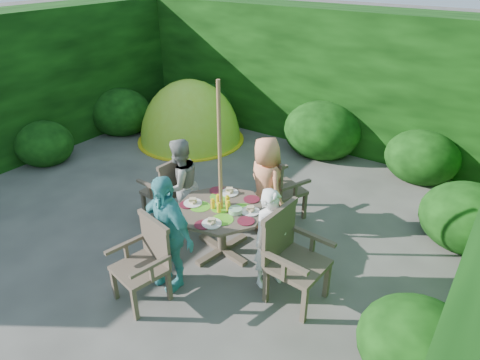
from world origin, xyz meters
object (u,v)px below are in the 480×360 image
Objects in this scene: patio_table at (222,215)px; garden_chair_front at (145,260)px; child_back at (266,184)px; child_left at (180,185)px; garden_chair_right at (291,256)px; parasol_pole at (220,174)px; garden_chair_back at (279,187)px; dome_tent at (191,140)px; child_front at (167,233)px; child_right at (271,239)px; garden_chair_left at (168,188)px.

patio_table is 1.10m from garden_chair_front.
patio_table is 0.81m from child_back.
child_back is (0.93, 0.64, 0.01)m from child_left.
patio_table is at bearing 83.06° from garden_chair_right.
parasol_pole reaches higher than garden_chair_back.
parasol_pole reaches higher than dome_tent.
child_back is at bearing 87.37° from child_front.
parasol_pole is 0.94m from child_right.
child_left is 1.13m from child_back.
child_back is at bearing 91.81° from garden_chair_front.
child_left is at bearing 83.33° from garden_chair_right.
parasol_pole is 2.43× the size of garden_chair_left.
child_front reaches higher than child_right.
garden_chair_back is (1.26, 0.87, 0.02)m from garden_chair_left.
parasol_pole is 0.91m from child_back.
garden_chair_front is 1.91m from child_back.
garden_chair_back is at bearing -13.30° from dome_tent.
garden_chair_right is 1.12× the size of garden_chair_left.
garden_chair_left is (-1.08, 0.21, -0.06)m from patio_table.
parasol_pole reaches higher than child_back.
dome_tent is at bearing 136.36° from parasol_pole.
garden_chair_front is 1.37m from child_left.
parasol_pole is 2.44× the size of garden_chair_front.
patio_table is at bearing 105.82° from child_back.
garden_chair_left is at bearing 58.47° from garden_chair_back.
garden_chair_left is at bearing 168.98° from patio_table.
child_left is at bearing 67.84° from garden_chair_back.
garden_chair_left is (-1.08, 0.21, -0.62)m from parasol_pole.
parasol_pole reaches higher than garden_chair_right.
garden_chair_left is 0.75× the size of child_right.
child_left is at bearing 132.37° from child_front.
garden_chair_left is (-2.15, 0.42, -0.06)m from garden_chair_right.
child_left is 0.98× the size of child_back.
child_left reaches higher than patio_table.
garden_chair_left is 2.88m from dome_tent.
child_back is (1.23, 0.58, 0.17)m from garden_chair_left.
garden_chair_back is at bearing 80.60° from patio_table.
patio_table is at bearing 2.21° from parasol_pole.
patio_table is 0.59× the size of parasol_pole.
garden_chair_right is at bearing 83.00° from garden_chair_left.
garden_chair_back is at bearing 80.40° from parasol_pole.
garden_chair_right reaches higher than garden_chair_left.
child_back is 0.54× the size of dome_tent.
parasol_pole reaches higher than child_front.
garden_chair_back is 1.37m from child_right.
garden_chair_right is 0.77× the size of child_back.
parasol_pole is at bearing 83.11° from garden_chair_right.
child_right is at bearing 87.64° from child_left.
garden_chair_right is at bearing -22.52° from dome_tent.
garden_chair_left reaches higher than garden_chair_front.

